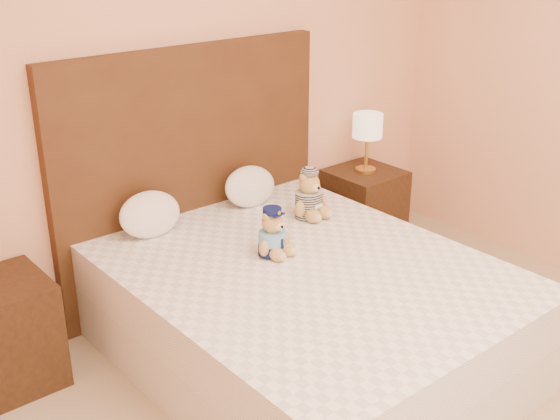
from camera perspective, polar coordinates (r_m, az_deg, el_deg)
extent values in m
cube|color=#EFAA82|center=(4.02, -7.86, 11.07)|extent=(4.00, 0.04, 2.70)
cube|color=white|center=(3.68, 2.10, -10.14)|extent=(1.60, 2.00, 0.30)
cube|color=white|center=(3.54, 2.16, -6.39)|extent=(1.60, 2.00, 0.25)
cube|color=#452A14|center=(4.14, -7.12, 2.84)|extent=(1.75, 0.08, 1.50)
cube|color=#3C2313|center=(3.71, -21.50, -9.37)|extent=(0.45, 0.45, 0.55)
cube|color=#3C2313|center=(4.91, 6.81, 0.14)|extent=(0.45, 0.45, 0.55)
cylinder|color=gold|center=(4.81, 6.96, 3.28)|extent=(0.14, 0.14, 0.02)
cylinder|color=gold|center=(4.77, 7.03, 4.75)|extent=(0.02, 0.02, 0.26)
cylinder|color=beige|center=(4.72, 7.14, 6.83)|extent=(0.20, 0.20, 0.16)
ellipsoid|color=white|center=(3.84, -10.53, -0.19)|extent=(0.36, 0.23, 0.25)
ellipsoid|color=white|center=(4.18, -2.45, 2.08)|extent=(0.35, 0.23, 0.25)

